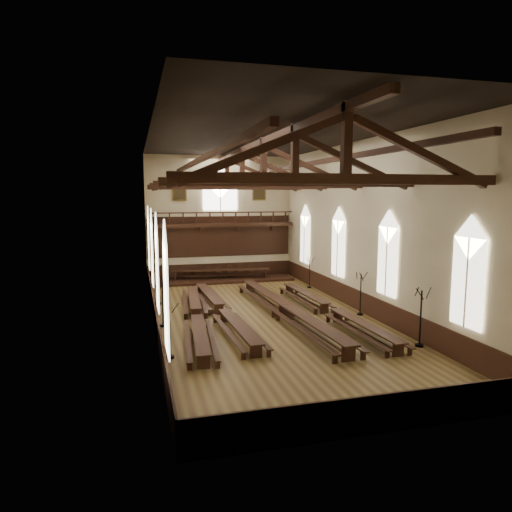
{
  "coord_description": "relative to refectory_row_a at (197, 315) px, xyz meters",
  "views": [
    {
      "loc": [
        -6.82,
        -24.05,
        6.9
      ],
      "look_at": [
        -0.02,
        1.5,
        3.3
      ],
      "focal_mm": 32.0,
      "sensor_mm": 36.0,
      "label": 1
    }
  ],
  "objects": [
    {
      "name": "refectory_row_b",
      "position": [
        1.48,
        0.7,
        0.01
      ],
      "size": [
        1.59,
        13.79,
        0.68
      ],
      "color": "#351A10",
      "rests_on": "ground"
    },
    {
      "name": "dais",
      "position": [
        3.48,
        11.65,
        -0.39
      ],
      "size": [
        11.4,
        2.9,
        0.19
      ],
      "primitive_type": "cube",
      "color": "#341A0F",
      "rests_on": "ground"
    },
    {
      "name": "candelabrum_left_near",
      "position": [
        -1.79,
        -4.89,
        0.23
      ],
      "size": [
        0.69,
        0.71,
        2.37
      ],
      "color": "black",
      "rests_on": "ground"
    },
    {
      "name": "high_chairs",
      "position": [
        3.48,
        12.41,
        0.23
      ],
      "size": [
        5.85,
        0.45,
        0.96
      ],
      "color": "#351A10",
      "rests_on": "dais"
    },
    {
      "name": "candelabrum_right_near",
      "position": [
        9.31,
        -6.33,
        0.35
      ],
      "size": [
        0.83,
        0.8,
        2.76
      ],
      "color": "black",
      "rests_on": "ground"
    },
    {
      "name": "ground",
      "position": [
        3.76,
        0.25,
        -0.49
      ],
      "size": [
        26.0,
        26.0,
        0.0
      ],
      "primitive_type": "plane",
      "color": "brown",
      "rests_on": "ground"
    },
    {
      "name": "candelabrum_left_far",
      "position": [
        -1.79,
        4.94,
        0.37
      ],
      "size": [
        0.76,
        0.87,
        2.82
      ],
      "color": "black",
      "rests_on": "ground"
    },
    {
      "name": "refectory_row_d",
      "position": [
        7.44,
        -0.72,
        0.0
      ],
      "size": [
        1.55,
        13.71,
        0.67
      ],
      "color": "#351A10",
      "rests_on": "ground"
    },
    {
      "name": "candelabrum_right_far",
      "position": [
        9.31,
        7.27,
        0.22
      ],
      "size": [
        0.7,
        0.67,
        2.34
      ],
      "color": "black",
      "rests_on": "ground"
    },
    {
      "name": "roof_trusses",
      "position": [
        3.76,
        0.25,
        7.73
      ],
      "size": [
        11.7,
        25.7,
        2.8
      ],
      "color": "#351A10",
      "rests_on": "room_walls"
    },
    {
      "name": "wainscot_band",
      "position": [
        3.76,
        0.25,
        0.11
      ],
      "size": [
        12.0,
        26.0,
        1.2
      ],
      "color": "#341A0F",
      "rests_on": "ground"
    },
    {
      "name": "minstrels_gallery",
      "position": [
        3.76,
        12.91,
        3.42
      ],
      "size": [
        11.8,
        1.24,
        3.7
      ],
      "color": "#351A10",
      "rests_on": "room_walls"
    },
    {
      "name": "side_windows",
      "position": [
        3.76,
        0.25,
        3.25
      ],
      "size": [
        11.85,
        19.8,
        4.5
      ],
      "color": "white",
      "rests_on": "room_walls"
    },
    {
      "name": "refectory_row_c",
      "position": [
        4.99,
        -0.22,
        0.09
      ],
      "size": [
        1.94,
        14.83,
        0.79
      ],
      "color": "#351A10",
      "rests_on": "ground"
    },
    {
      "name": "candelabrum_right_mid",
      "position": [
        9.31,
        -0.65,
        0.27
      ],
      "size": [
        0.71,
        0.76,
        2.5
      ],
      "color": "black",
      "rests_on": "ground"
    },
    {
      "name": "high_table",
      "position": [
        3.48,
        11.65,
        0.33
      ],
      "size": [
        7.84,
        1.86,
        0.73
      ],
      "color": "#351A10",
      "rests_on": "dais"
    },
    {
      "name": "room_walls",
      "position": [
        3.76,
        0.25,
        5.97
      ],
      "size": [
        26.0,
        26.0,
        26.0
      ],
      "color": "beige",
      "rests_on": "ground"
    },
    {
      "name": "portraits",
      "position": [
        3.76,
        13.15,
        6.61
      ],
      "size": [
        7.75,
        0.09,
        1.45
      ],
      "color": "brown",
      "rests_on": "room_walls"
    },
    {
      "name": "candelabrum_left_mid",
      "position": [
        -1.79,
        -0.06,
        0.37
      ],
      "size": [
        0.75,
        0.87,
        2.82
      ],
      "color": "black",
      "rests_on": "ground"
    },
    {
      "name": "end_window",
      "position": [
        3.76,
        13.15,
        6.74
      ],
      "size": [
        2.8,
        0.12,
        3.8
      ],
      "color": "white",
      "rests_on": "room_walls"
    },
    {
      "name": "refectory_row_a",
      "position": [
        0.0,
        0.0,
        0.0
      ],
      "size": [
        1.91,
        13.72,
        0.67
      ],
      "color": "#351A10",
      "rests_on": "ground"
    }
  ]
}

